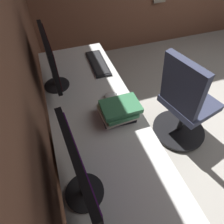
# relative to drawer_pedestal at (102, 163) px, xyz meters

# --- Properties ---
(wall_back) EXTENTS (5.01, 0.10, 2.60)m
(wall_back) POSITION_rel_drawer_pedestal_xyz_m (-0.03, 0.36, 0.95)
(wall_back) COLOR brown
(wall_back) RESTS_ON ground
(desk) EXTENTS (2.34, 0.63, 0.73)m
(desk) POSITION_rel_drawer_pedestal_xyz_m (-0.03, -0.03, 0.32)
(desk) COLOR white
(desk) RESTS_ON ground
(drawer_pedestal) EXTENTS (0.40, 0.51, 0.69)m
(drawer_pedestal) POSITION_rel_drawer_pedestal_xyz_m (0.00, 0.00, 0.00)
(drawer_pedestal) COLOR white
(drawer_pedestal) RESTS_ON ground
(monitor_primary) EXTENTS (0.50, 0.20, 0.40)m
(monitor_primary) POSITION_rel_drawer_pedestal_xyz_m (-0.32, 0.17, 0.61)
(monitor_primary) COLOR black
(monitor_primary) RESTS_ON desk
(monitor_secondary) EXTENTS (0.52, 0.20, 0.43)m
(monitor_secondary) POSITION_rel_drawer_pedestal_xyz_m (0.59, 0.18, 0.63)
(monitor_secondary) COLOR black
(monitor_secondary) RESTS_ON desk
(keyboard_main) EXTENTS (0.42, 0.15, 0.02)m
(keyboard_main) POSITION_rel_drawer_pedestal_xyz_m (0.77, -0.22, 0.39)
(keyboard_main) COLOR black
(keyboard_main) RESTS_ON desk
(mouse_main) EXTENTS (0.06, 0.10, 0.03)m
(mouse_main) POSITION_rel_drawer_pedestal_xyz_m (0.32, -0.18, 0.40)
(mouse_main) COLOR silver
(mouse_main) RESTS_ON desk
(book_stack_near) EXTENTS (0.23, 0.26, 0.12)m
(book_stack_near) POSITION_rel_drawer_pedestal_xyz_m (0.11, -0.17, 0.44)
(book_stack_near) COLOR black
(book_stack_near) RESTS_ON desk
(office_chair) EXTENTS (0.56, 0.59, 0.97)m
(office_chair) POSITION_rel_drawer_pedestal_xyz_m (0.25, -0.89, 0.11)
(office_chair) COLOR #383D56
(office_chair) RESTS_ON ground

